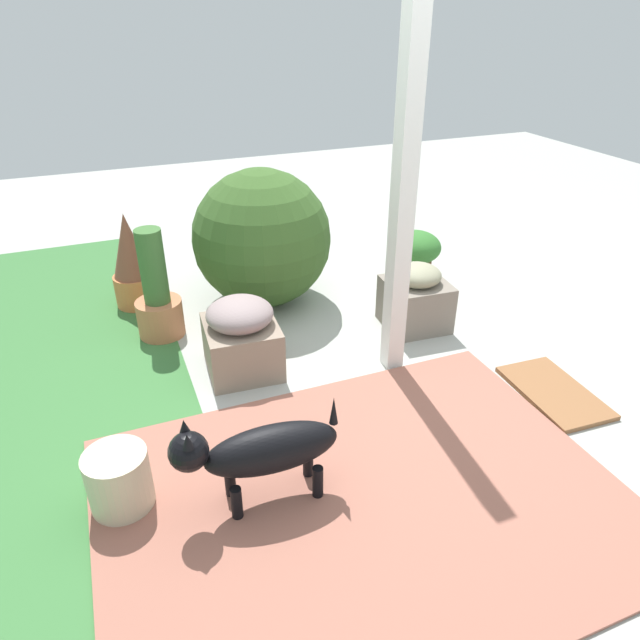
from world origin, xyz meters
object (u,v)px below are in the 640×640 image
Objects in this scene: terracotta_pot_broad at (414,255)px; doormat at (554,392)px; terracotta_pot_spiky at (131,263)px; stone_planter_mid at (241,337)px; stone_planter_nearest at (416,298)px; round_shrub at (262,238)px; porch_pillar at (404,186)px; dog at (260,451)px; terracotta_pot_tall at (158,299)px; ceramic_urn at (119,481)px.

terracotta_pot_broad reaches higher than doormat.
stone_planter_mid is at bearing -155.90° from terracotta_pot_spiky.
round_shrub is (0.78, 0.88, 0.29)m from stone_planter_nearest.
porch_pillar is 3.60× the size of doormat.
round_shrub is 2.20× the size of terracotta_pot_broad.
porch_pillar reaches higher than dog.
ceramic_urn is (-1.52, 0.40, -0.12)m from terracotta_pot_tall.
porch_pillar is 7.61× the size of ceramic_urn.
doormat is (0.15, -1.84, -0.29)m from dog.
terracotta_pot_broad is at bearing -57.15° from ceramic_urn.
dog is 2.49× the size of ceramic_urn.
porch_pillar is 1.09m from stone_planter_nearest.
ceramic_urn is (-1.56, 2.41, -0.12)m from terracotta_pot_broad.
ceramic_urn is at bearing 109.10° from porch_pillar.
porch_pillar is 3.05× the size of dog.
terracotta_pot_tall is at bearing 54.59° from porch_pillar.
dog is 1.18× the size of doormat.
porch_pillar is 2.27× the size of round_shrub.
round_shrub is at bearing 22.87° from porch_pillar.
stone_planter_nearest is at bearing -51.42° from dog.
porch_pillar is at bearing 135.04° from stone_planter_nearest.
porch_pillar is at bearing -54.02° from dog.
stone_planter_mid is at bearing 60.06° from doormat.
terracotta_pot_spiky is (0.53, 0.11, 0.07)m from terracotta_pot_tall.
terracotta_pot_tall is 1.20× the size of doormat.
doormat is at bearing -134.32° from terracotta_pot_spiky.
porch_pillar is at bearing -157.13° from round_shrub.
ceramic_urn is at bearing 88.61° from doormat.
stone_planter_mid is 0.48× the size of round_shrub.
round_shrub is 2.06m from dog.
dog is (-1.76, 1.80, 0.03)m from terracotta_pot_broad.
ceramic_urn is (-2.05, 0.29, -0.19)m from terracotta_pot_spiky.
terracotta_pot_tall reaches higher than terracotta_pot_broad.
terracotta_pot_tall reaches higher than stone_planter_mid.
porch_pillar reaches higher than stone_planter_mid.
ceramic_urn is at bearing 115.04° from stone_planter_nearest.
ceramic_urn is 0.47× the size of doormat.
terracotta_pot_broad is 2.87m from ceramic_urn.
terracotta_pot_broad is 1.64m from doormat.
terracotta_pot_spiky is 3.04m from doormat.
porch_pillar is at bearing 48.87° from doormat.
terracotta_pot_spiky is (1.08, 1.80, 0.13)m from stone_planter_nearest.
stone_planter_mid is (0.29, 0.90, -0.92)m from porch_pillar.
terracotta_pot_tall is at bearing 72.18° from stone_planter_nearest.
stone_planter_nearest is at bearing -85.93° from stone_planter_mid.
stone_planter_nearest is 0.96× the size of stone_planter_mid.
dog is (-1.96, 0.61, -0.21)m from round_shrub.
dog is (-0.80, 1.10, -0.86)m from porch_pillar.
doormat is (-0.65, -0.74, -1.14)m from porch_pillar.
terracotta_pot_tall is 0.55m from terracotta_pot_spiky.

